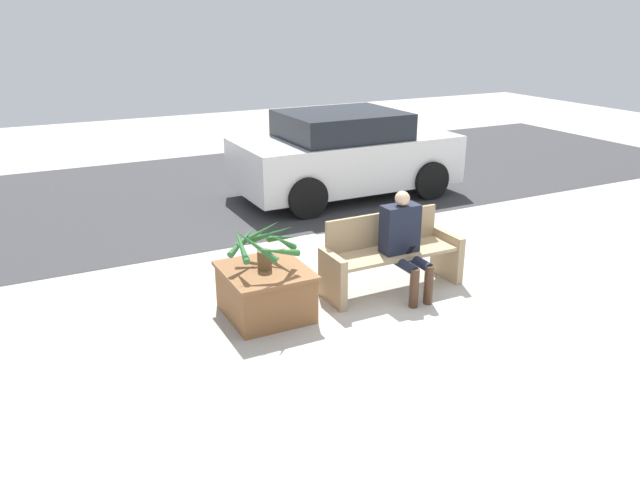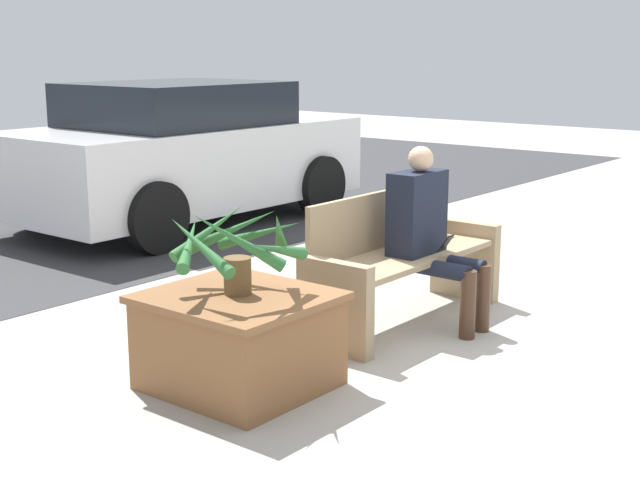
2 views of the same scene
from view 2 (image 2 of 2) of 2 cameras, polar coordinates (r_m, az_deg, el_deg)
ground_plane at (r=5.80m, az=11.00°, el=-6.66°), size 30.00×30.00×0.00m
bench at (r=6.11m, az=5.13°, el=-1.35°), size 1.68×0.54×0.88m
person_seated at (r=6.00m, az=6.95°, el=0.79°), size 0.43×0.63×1.21m
planter_box at (r=4.97m, az=-5.22°, el=-6.22°), size 0.87×0.94×0.54m
potted_plant at (r=4.84m, az=-5.41°, el=-0.30°), size 0.78×0.76×0.52m
parked_car at (r=9.60m, az=-8.74°, el=5.51°), size 3.86×1.98×1.49m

